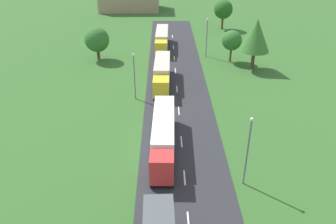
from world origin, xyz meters
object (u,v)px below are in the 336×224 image
Objects in this scene: lamppost_second at (248,148)px; tree_maple at (223,10)px; truck_third at (162,72)px; truck_fourth at (162,39)px; lamppost_fourth at (207,36)px; lamppost_third at (134,74)px; tree_pine at (256,35)px; tree_birch at (97,40)px; truck_second at (163,134)px; tree_oak at (232,40)px.

lamppost_second reaches higher than tree_maple.
tree_maple is (15.12, 33.50, 2.66)m from truck_third.
lamppost_fourth is at bearing -30.53° from truck_fourth.
lamppost_third is 0.79× the size of tree_pine.
truck_fourth is 14.24m from tree_birch.
lamppost_third is (-12.56, 19.67, -0.33)m from lamppost_second.
truck_second is at bearing -123.02° from tree_pine.
tree_birch is at bearing 176.88° from tree_oak.
tree_pine is at bearing -41.68° from lamppost_fourth.
tree_maple is 0.77× the size of tree_pine.
truck_fourth is at bearing 90.18° from truck_third.
truck_fourth is 1.78× the size of tree_maple.
tree_maple reaches higher than truck_third.
tree_oak is 0.95× the size of tree_birch.
tree_pine reaches higher than tree_oak.
truck_second is 10.60m from lamppost_second.
truck_third is at bearing -123.24° from lamppost_fourth.
lamppost_third is at bearing -137.60° from tree_oak.
lamppost_third is 0.96× the size of lamppost_fourth.
lamppost_fourth reaches higher than tree_maple.
truck_second is 1.84× the size of lamppost_fourth.
lamppost_third reaches higher than truck_third.
truck_third is 6.90m from lamppost_third.
lamppost_third is (-4.27, 13.46, 1.92)m from truck_second.
tree_oak is 25.76m from tree_birch.
truck_third is 36.85m from tree_maple.
tree_pine is at bearing 29.63° from lamppost_third.
lamppost_third reaches higher than tree_birch.
tree_pine is (16.37, 25.20, 4.15)m from truck_second.
lamppost_second reaches higher than tree_oak.
lamppost_fourth reaches higher than tree_birch.
truck_fourth is 21.01m from tree_pine.
lamppost_second is 1.04× the size of lamppost_fourth.
lamppost_third is 23.43m from tree_oak.
tree_oak is 23.00m from tree_maple.
tree_oak is (13.22, 10.59, 2.01)m from truck_third.
tree_maple is at bearing 72.53° from lamppost_fourth.
tree_maple is (19.20, 38.71, 0.72)m from lamppost_third.
tree_birch is 29.66m from tree_pine.
tree_oak is (4.74, 35.47, -0.26)m from lamppost_second.
lamppost_third is (-4.03, -23.87, 2.02)m from truck_fourth.
truck_fourth is 1.68× the size of lamppost_fourth.
lamppost_second reaches higher than lamppost_fourth.
tree_oak is (17.30, 15.80, 0.07)m from lamppost_third.
truck_fourth is (-0.24, 37.33, -0.11)m from truck_second.
lamppost_fourth is 10.59m from tree_pine.
lamppost_fourth is at bearing 3.87° from tree_birch.
truck_third is at bearing -158.49° from tree_pine.
lamppost_second is 1.24× the size of tree_birch.
lamppost_third reaches higher than truck_fourth.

